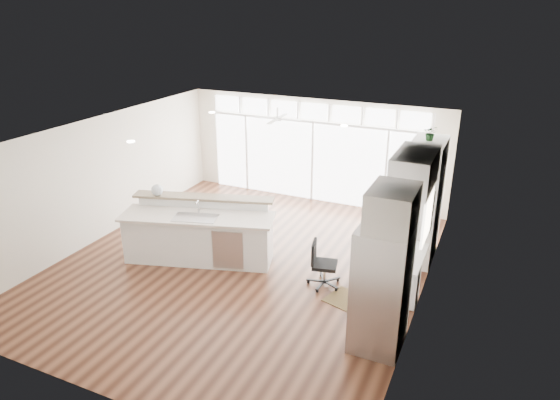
% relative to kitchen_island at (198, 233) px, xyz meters
% --- Properties ---
extents(floor, '(7.00, 8.00, 0.02)m').
position_rel_kitchen_island_xyz_m(floor, '(0.89, 0.20, -0.62)').
color(floor, '#3F1F13').
rests_on(floor, ground).
extents(ceiling, '(7.00, 8.00, 0.02)m').
position_rel_kitchen_island_xyz_m(ceiling, '(0.89, 0.20, 2.09)').
color(ceiling, white).
rests_on(ceiling, wall_back).
extents(wall_back, '(7.00, 0.04, 2.70)m').
position_rel_kitchen_island_xyz_m(wall_back, '(0.89, 4.20, 0.74)').
color(wall_back, silver).
rests_on(wall_back, floor).
extents(wall_front, '(7.00, 0.04, 2.70)m').
position_rel_kitchen_island_xyz_m(wall_front, '(0.89, -3.80, 0.74)').
color(wall_front, silver).
rests_on(wall_front, floor).
extents(wall_left, '(0.04, 8.00, 2.70)m').
position_rel_kitchen_island_xyz_m(wall_left, '(-2.61, 0.20, 0.74)').
color(wall_left, silver).
rests_on(wall_left, floor).
extents(wall_right, '(0.04, 8.00, 2.70)m').
position_rel_kitchen_island_xyz_m(wall_right, '(4.39, 0.20, 0.74)').
color(wall_right, silver).
rests_on(wall_right, floor).
extents(glass_wall, '(5.80, 0.06, 2.08)m').
position_rel_kitchen_island_xyz_m(glass_wall, '(0.89, 4.14, 0.44)').
color(glass_wall, white).
rests_on(glass_wall, wall_back).
extents(transom_row, '(5.90, 0.06, 0.40)m').
position_rel_kitchen_island_xyz_m(transom_row, '(0.89, 4.14, 1.77)').
color(transom_row, white).
rests_on(transom_row, wall_back).
extents(desk_window, '(0.04, 0.85, 0.85)m').
position_rel_kitchen_island_xyz_m(desk_window, '(4.35, 0.50, 0.94)').
color(desk_window, white).
rests_on(desk_window, wall_right).
extents(ceiling_fan, '(1.16, 1.16, 0.32)m').
position_rel_kitchen_island_xyz_m(ceiling_fan, '(0.39, 3.00, 1.87)').
color(ceiling_fan, silver).
rests_on(ceiling_fan, ceiling).
extents(recessed_lights, '(3.40, 3.00, 0.02)m').
position_rel_kitchen_island_xyz_m(recessed_lights, '(0.89, 0.40, 2.07)').
color(recessed_lights, white).
rests_on(recessed_lights, ceiling).
extents(oven_cabinet, '(0.64, 1.20, 2.50)m').
position_rel_kitchen_island_xyz_m(oven_cabinet, '(4.06, 2.00, 0.64)').
color(oven_cabinet, white).
rests_on(oven_cabinet, floor).
extents(desk_nook, '(0.72, 1.30, 0.76)m').
position_rel_kitchen_island_xyz_m(desk_nook, '(4.02, 0.50, -0.23)').
color(desk_nook, white).
rests_on(desk_nook, floor).
extents(upper_cabinets, '(0.64, 1.30, 0.64)m').
position_rel_kitchen_island_xyz_m(upper_cabinets, '(4.06, 0.50, 1.74)').
color(upper_cabinets, white).
rests_on(upper_cabinets, wall_right).
extents(refrigerator, '(0.76, 0.90, 2.00)m').
position_rel_kitchen_island_xyz_m(refrigerator, '(4.00, -1.15, 0.39)').
color(refrigerator, '#B7B7BC').
rests_on(refrigerator, floor).
extents(fridge_cabinet, '(0.64, 0.90, 0.60)m').
position_rel_kitchen_island_xyz_m(fridge_cabinet, '(4.06, -1.15, 1.69)').
color(fridge_cabinet, white).
rests_on(fridge_cabinet, wall_right).
extents(framed_photos, '(0.06, 0.22, 0.80)m').
position_rel_kitchen_island_xyz_m(framed_photos, '(4.35, 1.12, 0.79)').
color(framed_photos, black).
rests_on(framed_photos, wall_right).
extents(kitchen_island, '(3.28, 1.99, 1.22)m').
position_rel_kitchen_island_xyz_m(kitchen_island, '(0.00, 0.00, 0.00)').
color(kitchen_island, white).
rests_on(kitchen_island, floor).
extents(rug, '(1.03, 0.86, 0.01)m').
position_rel_kitchen_island_xyz_m(rug, '(3.32, -0.22, -0.61)').
color(rug, '#352410').
rests_on(rug, floor).
extents(office_chair, '(0.54, 0.51, 0.88)m').
position_rel_kitchen_island_xyz_m(office_chair, '(2.68, 0.12, -0.17)').
color(office_chair, black).
rests_on(office_chair, floor).
extents(fishbowl, '(0.30, 0.30, 0.24)m').
position_rel_kitchen_island_xyz_m(fishbowl, '(-1.02, 0.11, 0.73)').
color(fishbowl, silver).
rests_on(fishbowl, kitchen_island).
extents(monitor, '(0.11, 0.46, 0.38)m').
position_rel_kitchen_island_xyz_m(monitor, '(3.94, 0.50, 0.34)').
color(monitor, black).
rests_on(monitor, desk_nook).
extents(keyboard, '(0.15, 0.35, 0.02)m').
position_rel_kitchen_island_xyz_m(keyboard, '(3.77, 0.50, 0.16)').
color(keyboard, white).
rests_on(keyboard, desk_nook).
extents(potted_plant, '(0.29, 0.32, 0.23)m').
position_rel_kitchen_island_xyz_m(potted_plant, '(4.06, 2.00, 2.00)').
color(potted_plant, '#225123').
rests_on(potted_plant, oven_cabinet).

